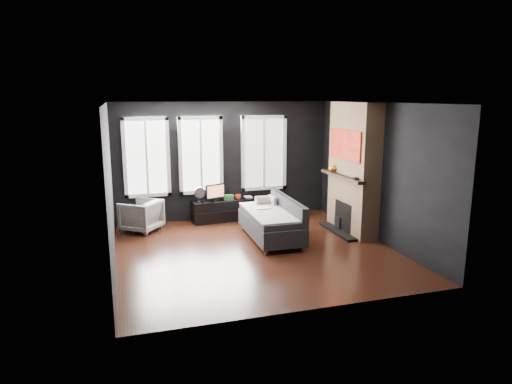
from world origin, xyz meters
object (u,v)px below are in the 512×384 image
object	(u,v)px
book	(245,193)
monitor	(215,191)
media_console	(223,210)
armchair	(141,214)
mug	(238,196)
sofa	(271,219)
mantel_vase	(333,168)

from	to	relation	value
book	monitor	bearing A→B (deg)	-168.16
monitor	media_console	bearing A→B (deg)	-3.10
monitor	book	world-z (taller)	monitor
media_console	armchair	bearing A→B (deg)	-176.17
mug	sofa	bearing A→B (deg)	-81.18
media_console	monitor	bearing A→B (deg)	-168.75
armchair	monitor	distance (m)	1.71
media_console	book	bearing A→B (deg)	4.81
media_console	sofa	bearing A→B (deg)	-74.97
sofa	mug	bearing A→B (deg)	100.18
media_console	mantel_vase	distance (m)	2.69
mug	media_console	bearing A→B (deg)	176.55
mug	mantel_vase	distance (m)	2.28
mantel_vase	armchair	bearing A→B (deg)	167.44
mug	book	distance (m)	0.23
monitor	armchair	bearing A→B (deg)	168.65
sofa	book	world-z (taller)	sofa
monitor	mantel_vase	size ratio (longest dim) A/B	2.76
armchair	mug	bearing A→B (deg)	135.31
media_console	monitor	distance (m)	0.50
media_console	mantel_vase	xyz separation A→B (m)	(2.16, -1.19, 1.07)
sofa	armchair	distance (m)	2.79
media_console	mantel_vase	world-z (taller)	mantel_vase
sofa	media_console	size ratio (longest dim) A/B	1.36
sofa	armchair	world-z (taller)	sofa
armchair	monitor	bearing A→B (deg)	136.53
book	sofa	bearing A→B (deg)	-88.13
sofa	media_console	xyz separation A→B (m)	(-0.61, 1.64, -0.17)
media_console	book	world-z (taller)	book
sofa	armchair	bearing A→B (deg)	152.66
monitor	book	xyz separation A→B (m)	(0.73, 0.15, -0.11)
sofa	monitor	size ratio (longest dim) A/B	3.89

